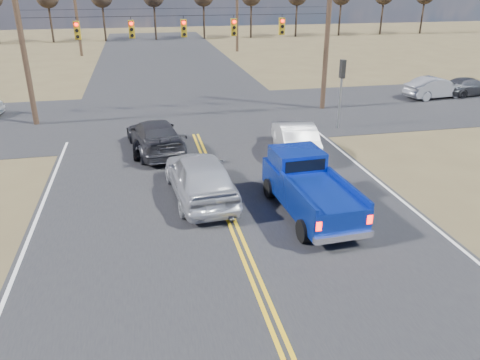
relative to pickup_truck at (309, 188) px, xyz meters
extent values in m
plane|color=brown|center=(-2.88, -3.77, -0.98)|extent=(160.00, 160.00, 0.00)
cube|color=#28282B|center=(-2.88, 6.23, -0.98)|extent=(14.00, 120.00, 0.02)
cube|color=#28282B|center=(-2.88, 14.23, -0.98)|extent=(120.00, 12.00, 0.02)
cylinder|color=#473323|center=(-11.88, 14.23, 4.02)|extent=(0.32, 0.32, 10.00)
cylinder|color=#473323|center=(6.12, 14.23, 4.02)|extent=(0.32, 0.32, 10.00)
cylinder|color=black|center=(-2.88, 14.23, 5.02)|extent=(18.00, 0.02, 0.02)
cylinder|color=black|center=(-2.88, 14.23, 5.42)|extent=(18.00, 0.02, 0.02)
cube|color=#B28C14|center=(-8.88, 14.23, 4.32)|extent=(0.34, 0.24, 1.00)
cylinder|color=#FF0C05|center=(-8.88, 14.09, 4.65)|extent=(0.20, 0.06, 0.20)
cylinder|color=black|center=(-8.88, 14.09, 4.32)|extent=(0.20, 0.06, 0.20)
cylinder|color=black|center=(-8.88, 14.09, 3.99)|extent=(0.20, 0.06, 0.20)
cube|color=black|center=(-8.88, 14.06, 4.76)|extent=(0.24, 0.14, 0.03)
cube|color=#B28C14|center=(-5.88, 14.23, 4.32)|extent=(0.34, 0.24, 1.00)
cylinder|color=#FF0C05|center=(-5.88, 14.09, 4.65)|extent=(0.20, 0.06, 0.20)
cylinder|color=black|center=(-5.88, 14.09, 4.32)|extent=(0.20, 0.06, 0.20)
cylinder|color=black|center=(-5.88, 14.09, 3.99)|extent=(0.20, 0.06, 0.20)
cube|color=black|center=(-5.88, 14.06, 4.76)|extent=(0.24, 0.14, 0.03)
cube|color=#B28C14|center=(-2.88, 14.23, 4.32)|extent=(0.34, 0.24, 1.00)
cylinder|color=#FF0C05|center=(-2.88, 14.09, 4.65)|extent=(0.20, 0.06, 0.20)
cylinder|color=black|center=(-2.88, 14.09, 4.32)|extent=(0.20, 0.06, 0.20)
cylinder|color=black|center=(-2.88, 14.09, 3.99)|extent=(0.20, 0.06, 0.20)
cube|color=black|center=(-2.88, 14.06, 4.76)|extent=(0.24, 0.14, 0.03)
cube|color=#B28C14|center=(0.12, 14.23, 4.32)|extent=(0.34, 0.24, 1.00)
cylinder|color=#FF0C05|center=(0.12, 14.09, 4.65)|extent=(0.20, 0.06, 0.20)
cylinder|color=black|center=(0.12, 14.09, 4.32)|extent=(0.20, 0.06, 0.20)
cylinder|color=black|center=(0.12, 14.09, 3.99)|extent=(0.20, 0.06, 0.20)
cube|color=black|center=(0.12, 14.06, 4.76)|extent=(0.24, 0.14, 0.03)
cube|color=#B28C14|center=(3.12, 14.23, 4.32)|extent=(0.34, 0.24, 1.00)
cylinder|color=#FF0C05|center=(3.12, 14.09, 4.65)|extent=(0.20, 0.06, 0.20)
cylinder|color=black|center=(3.12, 14.09, 4.32)|extent=(0.20, 0.06, 0.20)
cylinder|color=black|center=(3.12, 14.09, 3.99)|extent=(0.20, 0.06, 0.20)
cube|color=black|center=(3.12, 14.06, 4.76)|extent=(0.24, 0.14, 0.03)
cylinder|color=slate|center=(5.32, 9.73, 0.62)|extent=(0.12, 0.12, 3.20)
cube|color=black|center=(5.32, 9.73, 2.42)|extent=(0.24, 0.34, 1.00)
cylinder|color=#473323|center=(-11.88, 42.23, 4.02)|extent=(0.32, 0.32, 10.00)
cylinder|color=#473323|center=(6.12, 42.23, 4.02)|extent=(0.32, 0.32, 10.00)
cylinder|color=#33261C|center=(-16.88, 56.23, 1.77)|extent=(0.28, 0.28, 5.50)
cylinder|color=#33261C|center=(-9.88, 56.23, 1.77)|extent=(0.28, 0.28, 5.50)
cylinder|color=#33261C|center=(-2.88, 56.23, 1.77)|extent=(0.28, 0.28, 5.50)
cylinder|color=#33261C|center=(4.12, 56.23, 1.77)|extent=(0.28, 0.28, 5.50)
cylinder|color=#33261C|center=(11.12, 56.23, 1.77)|extent=(0.28, 0.28, 5.50)
cylinder|color=#33261C|center=(18.12, 56.23, 1.77)|extent=(0.28, 0.28, 5.50)
cylinder|color=#33261C|center=(25.12, 56.23, 1.77)|extent=(0.28, 0.28, 5.50)
cylinder|color=#33261C|center=(32.12, 56.23, 1.77)|extent=(0.28, 0.28, 5.50)
cylinder|color=#33261C|center=(39.12, 56.23, 1.77)|extent=(0.28, 0.28, 5.50)
cylinder|color=black|center=(-0.82, -1.98, -0.59)|extent=(0.35, 0.80, 0.78)
cylinder|color=black|center=(1.03, -1.89, -0.59)|extent=(0.35, 0.80, 0.78)
cylinder|color=black|center=(-1.01, 1.52, -0.59)|extent=(0.35, 0.80, 0.78)
cylinder|color=black|center=(0.84, 1.62, -0.59)|extent=(0.35, 0.80, 0.78)
cube|color=#0F2DA8|center=(0.01, -0.18, -0.11)|extent=(2.22, 5.36, 0.98)
cube|color=#0F2DA8|center=(-0.06, 1.23, 0.69)|extent=(1.89, 1.75, 0.70)
cube|color=black|center=(-0.02, 0.42, 0.69)|extent=(1.56, 0.14, 0.44)
cube|color=#0F2DA8|center=(-0.86, -1.25, 0.48)|extent=(0.27, 3.22, 0.20)
cube|color=#0F2DA8|center=(0.99, -1.16, 0.48)|extent=(0.27, 3.22, 0.20)
cube|color=#0F2DA8|center=(0.15, -2.79, 0.09)|extent=(1.95, 0.18, 0.59)
cube|color=silver|center=(0.15, -2.86, -0.45)|extent=(2.01, 0.28, 0.21)
cube|color=#FF0C05|center=(-0.71, -2.88, 0.04)|extent=(0.18, 0.07, 0.29)
cube|color=#FF0C05|center=(1.01, -2.79, 0.04)|extent=(0.18, 0.07, 0.29)
imported|color=#B4B6BD|center=(-3.68, 2.07, -0.06)|extent=(2.60, 5.58, 1.85)
imported|color=black|center=(-5.19, 8.34, -0.35)|extent=(2.13, 4.57, 1.27)
imported|color=silver|center=(1.54, 6.23, -0.19)|extent=(2.36, 5.03, 1.60)
imported|color=#34343A|center=(-5.15, 7.94, -0.19)|extent=(3.04, 5.74, 1.59)
imported|color=#9E9FA6|center=(15.23, 15.40, -0.23)|extent=(2.21, 4.75, 1.51)
imported|color=#36363B|center=(18.17, 15.71, -0.34)|extent=(2.44, 4.66, 1.29)
camera|label=1|loc=(-5.65, -14.57, 6.90)|focal=35.00mm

